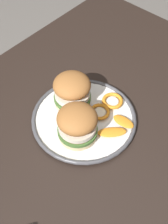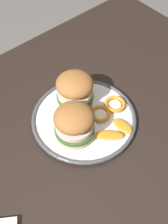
{
  "view_description": "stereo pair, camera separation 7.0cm",
  "coord_description": "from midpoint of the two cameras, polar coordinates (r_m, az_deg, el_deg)",
  "views": [
    {
      "loc": [
        0.32,
        0.28,
        1.45
      ],
      "look_at": [
        -0.06,
        -0.06,
        0.78
      ],
      "focal_mm": 48.62,
      "sensor_mm": 36.0,
      "label": 1
    },
    {
      "loc": [
        0.27,
        0.33,
        1.45
      ],
      "look_at": [
        -0.06,
        -0.06,
        0.78
      ],
      "focal_mm": 48.62,
      "sensor_mm": 36.0,
      "label": 2
    }
  ],
  "objects": [
    {
      "name": "dining_table",
      "position": [
        0.91,
        1.55,
        -9.84
      ],
      "size": [
        1.27,
        0.92,
        0.74
      ],
      "color": "black",
      "rests_on": "ground"
    },
    {
      "name": "dinner_plate",
      "position": [
        0.87,
        2.3,
        -1.36
      ],
      "size": [
        0.3,
        0.3,
        0.02
      ],
      "color": "white",
      "rests_on": "dining_table"
    },
    {
      "name": "sandwich_half_left",
      "position": [
        0.78,
        0.69,
        -2.21
      ],
      "size": [
        0.15,
        0.15,
        0.1
      ],
      "color": "beige",
      "rests_on": "dinner_plate"
    },
    {
      "name": "sandwich_half_right",
      "position": [
        0.86,
        0.59,
        4.1
      ],
      "size": [
        0.14,
        0.14,
        0.1
      ],
      "color": "beige",
      "rests_on": "dinner_plate"
    },
    {
      "name": "orange_peel_curled",
      "position": [
        0.86,
        5.4,
        -0.39
      ],
      "size": [
        0.07,
        0.07,
        0.01
      ],
      "color": "orange",
      "rests_on": "dinner_plate"
    },
    {
      "name": "orange_peel_strip_long",
      "position": [
        0.85,
        9.61,
        -2.7
      ],
      "size": [
        0.04,
        0.07,
        0.01
      ],
      "color": "orange",
      "rests_on": "dinner_plate"
    },
    {
      "name": "orange_peel_strip_short",
      "position": [
        0.82,
        7.16,
        -4.48
      ],
      "size": [
        0.08,
        0.08,
        0.01
      ],
      "color": "orange",
      "rests_on": "dinner_plate"
    },
    {
      "name": "orange_peel_small_curl",
      "position": [
        0.89,
        8.08,
        1.4
      ],
      "size": [
        0.07,
        0.07,
        0.01
      ],
      "color": "orange",
      "rests_on": "dinner_plate"
    }
  ]
}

